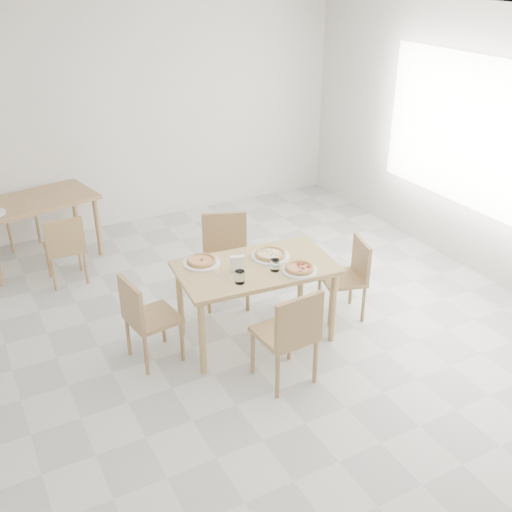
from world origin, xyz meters
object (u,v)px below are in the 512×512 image
second_table (34,208)px  chair_back_s (65,245)px  plate_margherita (202,263)px  chair_back_n (9,205)px  pizza_pepperoni (300,268)px  plate_mushroom (270,256)px  plate_pepperoni (300,270)px  tumbler_b (275,265)px  chair_east (350,273)px  chair_south (290,331)px  pizza_margherita (202,261)px  chair_north (226,252)px  pizza_mushroom (270,254)px  chair_west (144,315)px  tumbler_a (240,277)px  napkin_holder (238,264)px  main_table (256,275)px

second_table → chair_back_s: 0.76m
plate_margherita → chair_back_n: (-1.25, 2.97, -0.26)m
plate_margherita → pizza_pepperoni: size_ratio=1.11×
chair_back_s → plate_mushroom: bearing=131.8°
plate_pepperoni → tumbler_b: size_ratio=3.01×
chair_east → second_table: chair_east is taller
chair_south → plate_margherita: (-0.33, 0.98, 0.25)m
plate_mushroom → pizza_margherita: bearing=163.5°
chair_east → pizza_pepperoni: pizza_pepperoni is taller
chair_north → pizza_mushroom: bearing=-58.0°
chair_west → pizza_margherita: size_ratio=2.57×
tumbler_a → chair_back_s: size_ratio=0.14×
chair_south → second_table: bearing=-70.6°
tumbler_a → tumbler_b: tumbler_a is taller
plate_margherita → plate_pepperoni: size_ratio=1.08×
pizza_mushroom → chair_back_n: 3.66m
chair_south → chair_north: bearing=-98.8°
pizza_margherita → tumbler_b: tumbler_b is taller
second_table → plate_mushroom: bearing=-67.9°
chair_south → napkin_holder: bearing=-84.2°
pizza_pepperoni → plate_mushroom: bearing=104.5°
plate_pepperoni → napkin_holder: (-0.47, 0.25, 0.06)m
chair_south → pizza_margherita: 1.07m
chair_east → napkin_holder: napkin_holder is taller
chair_west → pizza_mushroom: bearing=-99.5°
second_table → chair_back_n: bearing=95.9°
tumbler_a → second_table: tumbler_a is taller
chair_back_s → chair_east: bearing=141.7°
plate_pepperoni → tumbler_a: bearing=173.3°
plate_mushroom → tumbler_a: 0.54m
plate_pepperoni → pizza_margherita: pizza_margherita is taller
pizza_mushroom → pizza_pepperoni: same height
chair_west → chair_back_s: (-0.29, 1.73, -0.02)m
plate_mushroom → tumbler_b: bearing=-110.8°
chair_east → plate_pepperoni: bearing=-58.8°
tumbler_b → plate_pepperoni: bearing=-32.0°
main_table → second_table: size_ratio=1.01×
main_table → chair_south: chair_south is taller
tumbler_b → chair_south: bearing=-107.5°
chair_east → main_table: bearing=-78.3°
chair_north → plate_margherita: size_ratio=2.71×
main_table → chair_north: chair_north is taller
tumbler_b → chair_back_s: 2.47m
main_table → chair_back_n: size_ratio=1.70×
pizza_mushroom → napkin_holder: (-0.38, -0.10, 0.04)m
tumbler_b → chair_back_n: bearing=117.4°
pizza_mushroom → chair_back_s: bearing=130.1°
chair_north → plate_margherita: chair_north is taller
chair_north → main_table: bearing=-73.4°
tumbler_a → chair_south: bearing=-70.2°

